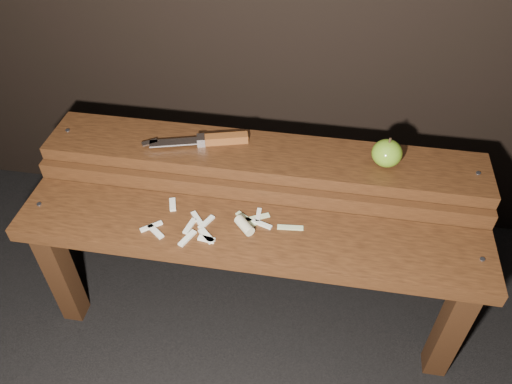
% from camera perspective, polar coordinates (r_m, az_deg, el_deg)
% --- Properties ---
extents(ground, '(60.00, 60.00, 0.00)m').
position_cam_1_polar(ground, '(1.61, -0.36, -13.22)').
color(ground, black).
extents(bench_front_tier, '(1.20, 0.20, 0.42)m').
position_cam_1_polar(bench_front_tier, '(1.29, -0.89, -6.78)').
color(bench_front_tier, black).
rests_on(bench_front_tier, ground).
extents(bench_rear_tier, '(1.20, 0.21, 0.50)m').
position_cam_1_polar(bench_rear_tier, '(1.40, 0.71, 1.85)').
color(bench_rear_tier, black).
rests_on(bench_rear_tier, ground).
extents(apple, '(0.08, 0.08, 0.08)m').
position_cam_1_polar(apple, '(1.33, 14.74, 4.31)').
color(apple, olive).
rests_on(apple, bench_rear_tier).
extents(knife, '(0.29, 0.10, 0.03)m').
position_cam_1_polar(knife, '(1.38, -4.96, 5.98)').
color(knife, brown).
rests_on(knife, bench_rear_tier).
extents(apple_scraps, '(0.40, 0.16, 0.03)m').
position_cam_1_polar(apple_scraps, '(1.25, -3.68, -3.81)').
color(apple_scraps, beige).
rests_on(apple_scraps, bench_front_tier).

